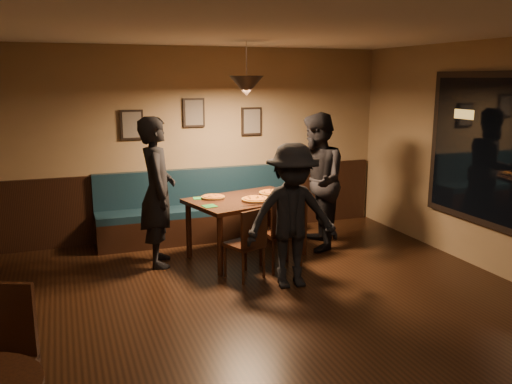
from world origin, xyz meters
The scene contains 25 objects.
floor centered at (0.00, 0.00, 0.00)m, with size 7.00×7.00×0.00m, color black.
ceiling centered at (0.00, 0.00, 2.80)m, with size 7.00×7.00×0.00m, color silver.
wall_back centered at (0.00, 3.50, 1.40)m, with size 6.00×6.00×0.00m, color #8C704F.
wainscot centered at (0.00, 3.47, 0.50)m, with size 5.88×0.06×1.00m, color black.
booth_bench centered at (0.00, 3.20, 0.50)m, with size 3.00×0.60×1.00m, color #0F232D, non-canonical shape.
window_frame centered at (2.96, 0.50, 1.50)m, with size 0.06×2.56×1.86m, color black.
window_glass centered at (2.93, 0.50, 1.50)m, with size 2.40×2.40×0.00m, color black.
picture_left centered at (-0.90, 3.47, 1.70)m, with size 0.32×0.04×0.42m, color black.
picture_center centered at (0.00, 3.47, 1.85)m, with size 0.32×0.04×0.42m, color black.
picture_right centered at (0.90, 3.47, 1.70)m, with size 0.32×0.04×0.42m, color black.
pendant_lamp centered at (0.39, 2.23, 2.25)m, with size 0.44×0.44×0.25m, color black.
dining_table centered at (0.39, 2.23, 0.40)m, with size 1.48×0.95×0.80m, color black.
chair_near_left centered at (0.10, 1.50, 0.43)m, with size 0.38×0.38×0.87m, color black, non-canonical shape.
chair_near_right centered at (0.62, 1.64, 0.49)m, with size 0.44×0.44×0.99m, color black, non-canonical shape.
diner_left centered at (-0.77, 2.33, 0.95)m, with size 0.69×0.45×1.89m, color black.
diner_right centered at (1.40, 2.23, 0.95)m, with size 0.92×0.72×1.90m, color black.
diner_front centered at (0.52, 1.07, 0.83)m, with size 1.07×0.61×1.65m, color black.
pizza_a centered at (-0.03, 2.38, 0.81)m, with size 0.31×0.31×0.04m, color gold.
pizza_b centered at (0.45, 2.05, 0.82)m, with size 0.37×0.37×0.04m, color orange.
pizza_c centered at (0.80, 2.36, 0.82)m, with size 0.36×0.36×0.04m, color orange.
soda_glass centered at (0.94, 1.98, 0.88)m, with size 0.08×0.08×0.16m, color black.
tabasco_bottle centered at (0.90, 2.17, 0.85)m, with size 0.03×0.03×0.12m, color #A12705.
napkin_a centered at (-0.21, 2.44, 0.80)m, with size 0.14×0.14×0.01m, color #22803B.
napkin_b centered at (-0.19, 1.97, 0.80)m, with size 0.16×0.16×0.01m, color #1C6A28.
cutlery_set centered at (0.33, 1.82, 0.80)m, with size 0.02×0.19×0.00m, color silver.
Camera 1 is at (-1.85, -4.19, 2.34)m, focal length 37.17 mm.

